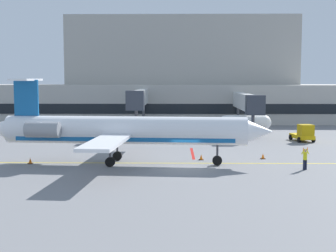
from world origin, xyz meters
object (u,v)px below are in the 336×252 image
(baggage_tug, at_px, (177,127))
(belt_loader, at_px, (243,132))
(pushback_tractor, at_px, (304,134))
(marshaller, at_px, (305,158))
(fuel_tank, at_px, (245,123))
(regional_jet, at_px, (121,130))

(baggage_tug, distance_m, belt_loader, 10.65)
(pushback_tractor, xyz_separation_m, marshaller, (-4.99, -19.15, -0.00))
(fuel_tank, bearing_deg, marshaller, -87.99)
(pushback_tractor, height_order, belt_loader, pushback_tractor)
(belt_loader, xyz_separation_m, marshaller, (2.35, -21.80, 0.05))
(belt_loader, bearing_deg, fuel_tank, 80.28)
(regional_jet, bearing_deg, marshaller, -9.46)
(baggage_tug, relative_size, fuel_tank, 0.47)
(pushback_tractor, bearing_deg, marshaller, -104.61)
(baggage_tug, height_order, pushback_tractor, pushback_tractor)
(pushback_tractor, bearing_deg, baggage_tug, 152.46)
(baggage_tug, distance_m, marshaller, 29.83)
(regional_jet, distance_m, belt_loader, 23.86)
(fuel_tank, distance_m, marshaller, 29.49)
(regional_jet, relative_size, fuel_tank, 3.51)
(baggage_tug, bearing_deg, marshaller, -67.82)
(regional_jet, height_order, fuel_tank, regional_jet)
(pushback_tractor, height_order, fuel_tank, fuel_tank)
(regional_jet, distance_m, fuel_tank, 30.94)
(baggage_tug, height_order, fuel_tank, fuel_tank)
(fuel_tank, xyz_separation_m, marshaller, (1.03, -29.47, -0.44))
(marshaller, bearing_deg, regional_jet, 170.54)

